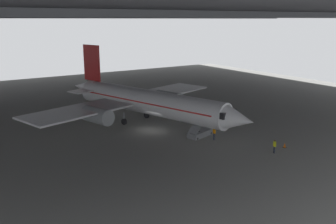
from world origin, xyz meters
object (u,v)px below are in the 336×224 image
(boarding_stairs, at_px, (200,131))
(crew_worker_by_stairs, at_px, (214,132))
(traffic_cone_orange, at_px, (285,145))
(airplane_main, at_px, (145,101))
(crew_worker_near_nose, at_px, (275,146))

(boarding_stairs, bearing_deg, crew_worker_by_stairs, -80.50)
(crew_worker_by_stairs, bearing_deg, traffic_cone_orange, -52.03)
(airplane_main, xyz_separation_m, traffic_cone_orange, (8.66, -17.71, -3.00))
(crew_worker_by_stairs, relative_size, traffic_cone_orange, 2.93)
(boarding_stairs, bearing_deg, traffic_cone_orange, -58.08)
(crew_worker_by_stairs, distance_m, traffic_cone_orange, 8.41)
(boarding_stairs, bearing_deg, crew_worker_near_nose, -71.82)
(crew_worker_near_nose, bearing_deg, crew_worker_by_stairs, 110.79)
(crew_worker_near_nose, xyz_separation_m, crew_worker_by_stairs, (-2.71, 7.15, 0.13))
(crew_worker_near_nose, bearing_deg, boarding_stairs, 108.18)
(crew_worker_near_nose, bearing_deg, airplane_main, 108.81)
(airplane_main, bearing_deg, crew_worker_by_stairs, -72.49)
(airplane_main, xyz_separation_m, boarding_stairs, (3.12, -8.82, -2.58))
(crew_worker_near_nose, relative_size, crew_worker_by_stairs, 0.89)
(boarding_stairs, bearing_deg, airplane_main, 109.49)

